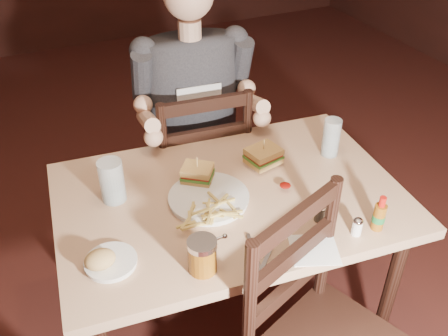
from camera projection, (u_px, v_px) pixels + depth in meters
name	position (u px, v px, depth m)	size (l,w,h in m)	color
room_shell	(211.00, 5.00, 1.44)	(7.00, 7.00, 7.00)	#321513
main_table	(230.00, 212.00, 1.78)	(1.26, 0.90, 0.77)	tan
chair_far	(195.00, 169.00, 2.35)	(0.44, 0.48, 0.96)	black
diner	(194.00, 84.00, 2.05)	(0.52, 0.41, 0.90)	#333338
dinner_plate	(209.00, 199.00, 1.70)	(0.27, 0.27, 0.02)	white
sandwich_left	(197.00, 170.00, 1.75)	(0.10, 0.09, 0.09)	#DDAB55
sandwich_right	(264.00, 151.00, 1.83)	(0.12, 0.10, 0.10)	#DDAB55
fries_pile	(206.00, 212.00, 1.61)	(0.25, 0.17, 0.04)	#EED06E
ketchup_dollop	(285.00, 185.00, 1.74)	(0.04, 0.04, 0.01)	maroon
glass_left	(112.00, 181.00, 1.67)	(0.08, 0.08, 0.15)	silver
glass_right	(331.00, 137.00, 1.89)	(0.07, 0.07, 0.15)	silver
hot_sauce	(380.00, 213.00, 1.56)	(0.04, 0.04, 0.13)	brown
salt_shaker	(357.00, 227.00, 1.55)	(0.03, 0.03, 0.06)	white
pepper_shaker	(320.00, 213.00, 1.61)	(0.03, 0.03, 0.06)	#38332D
syrup_dispenser	(202.00, 256.00, 1.42)	(0.09, 0.09, 0.11)	brown
napkin	(314.00, 250.00, 1.51)	(0.14, 0.13, 0.00)	white
knife	(255.00, 255.00, 1.49)	(0.01, 0.19, 0.00)	silver
fork	(268.00, 256.00, 1.49)	(0.01, 0.16, 0.01)	silver
side_plate	(111.00, 263.00, 1.46)	(0.15, 0.15, 0.01)	white
bread_roll	(100.00, 259.00, 1.43)	(0.09, 0.07, 0.05)	tan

